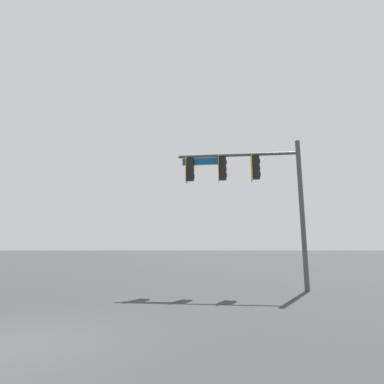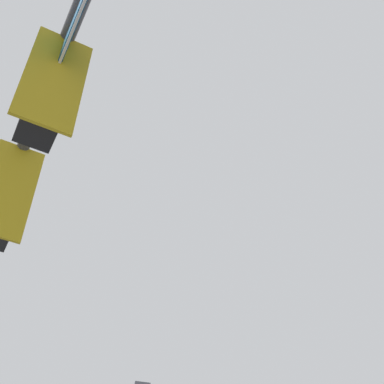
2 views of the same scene
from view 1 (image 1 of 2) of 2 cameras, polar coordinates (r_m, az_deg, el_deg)
name	(u,v)px [view 1 (image 1 of 2)]	position (r m, az deg, el deg)	size (l,w,h in m)	color
ground_plane	(2,347)	(7.40, -32.51, -23.70)	(400.00, 400.00, 0.00)	#38383A
signal_pole_near	(250,181)	(14.55, 10.91, 2.06)	(5.82, 1.10, 6.92)	#47474C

